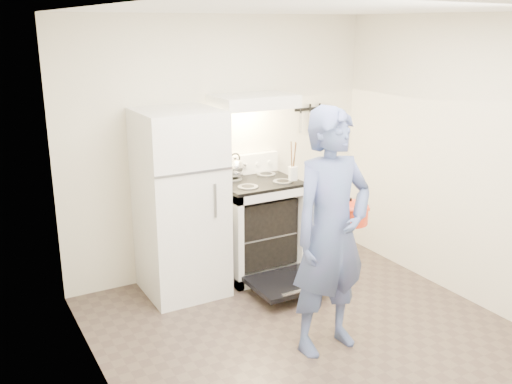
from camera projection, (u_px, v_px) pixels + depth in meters
floor at (324, 346)px, 4.43m from camera, size 3.60×3.60×0.00m
back_wall at (221, 147)px, 5.59m from camera, size 3.20×0.02×2.50m
refrigerator at (180, 204)px, 5.14m from camera, size 0.70×0.70×1.70m
stove_body at (257, 228)px, 5.65m from camera, size 0.76×0.65×0.92m
cooktop at (257, 182)px, 5.51m from camera, size 0.76×0.65×0.03m
backsplash at (244, 165)px, 5.72m from camera, size 0.76×0.07×0.20m
oven_door at (289, 282)px, 5.24m from camera, size 0.70×0.54×0.04m
oven_rack at (257, 230)px, 5.65m from camera, size 0.60×0.52×0.01m
range_hood at (254, 101)px, 5.35m from camera, size 0.76×0.50×0.12m
knife_strip at (311, 109)px, 5.98m from camera, size 0.40×0.02×0.03m
pizza_stone at (256, 226)px, 5.74m from camera, size 0.31×0.31×0.02m
tea_kettle at (235, 166)px, 5.57m from camera, size 0.21×0.17×0.25m
utensil_jar at (293, 173)px, 5.41m from camera, size 0.10×0.10×0.13m
person at (331, 233)px, 4.18m from camera, size 0.71×0.49×1.86m
dutch_oven at (349, 214)px, 4.53m from camera, size 0.37×0.30×0.24m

